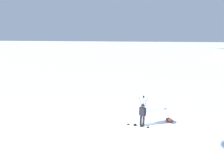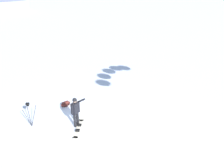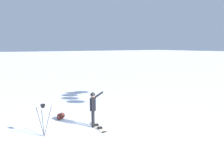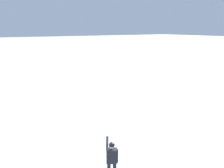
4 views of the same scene
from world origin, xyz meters
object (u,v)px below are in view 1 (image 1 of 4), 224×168
(snowboard, at_px, (138,126))
(snowboarder, at_px, (142,113))
(camera_tripod, at_px, (143,101))
(gear_bag_large, at_px, (169,120))

(snowboard, bearing_deg, snowboarder, -157.73)
(camera_tripod, bearing_deg, snowboarder, 88.55)
(gear_bag_large, bearing_deg, snowboard, 23.36)
(gear_bag_large, distance_m, camera_tripod, 2.53)
(snowboard, distance_m, gear_bag_large, 2.40)
(snowboarder, bearing_deg, camera_tripod, -91.45)
(snowboarder, xyz_separation_m, camera_tripod, (-0.06, -2.31, 0.00))
(snowboard, relative_size, gear_bag_large, 2.61)
(snowboarder, xyz_separation_m, snowboard, (0.26, 0.11, -0.96))
(snowboarder, relative_size, camera_tripod, 1.19)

